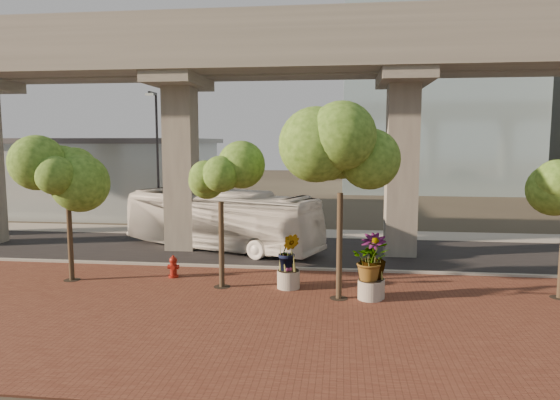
# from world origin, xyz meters

# --- Properties ---
(ground) EXTENTS (160.00, 160.00, 0.00)m
(ground) POSITION_xyz_m (0.00, 0.00, 0.00)
(ground) COLOR #312D24
(ground) RESTS_ON ground
(brick_plaza) EXTENTS (70.00, 13.00, 0.06)m
(brick_plaza) POSITION_xyz_m (0.00, -8.00, 0.03)
(brick_plaza) COLOR brown
(brick_plaza) RESTS_ON ground
(asphalt_road) EXTENTS (90.00, 8.00, 0.04)m
(asphalt_road) POSITION_xyz_m (0.00, 2.00, 0.02)
(asphalt_road) COLOR black
(asphalt_road) RESTS_ON ground
(curb_strip) EXTENTS (70.00, 0.25, 0.16)m
(curb_strip) POSITION_xyz_m (0.00, -2.00, 0.08)
(curb_strip) COLOR #9C9991
(curb_strip) RESTS_ON ground
(far_sidewalk) EXTENTS (90.00, 3.00, 0.06)m
(far_sidewalk) POSITION_xyz_m (0.00, 7.50, 0.03)
(far_sidewalk) COLOR #9C9991
(far_sidewalk) RESTS_ON ground
(transit_viaduct) EXTENTS (72.00, 5.60, 12.40)m
(transit_viaduct) POSITION_xyz_m (0.00, 2.00, 7.29)
(transit_viaduct) COLOR gray
(transit_viaduct) RESTS_ON ground
(station_pavilion) EXTENTS (23.00, 13.00, 6.30)m
(station_pavilion) POSITION_xyz_m (-20.00, 16.00, 3.22)
(station_pavilion) COLOR #A5B8BD
(station_pavilion) RESTS_ON ground
(transit_bus) EXTENTS (12.00, 7.09, 3.30)m
(transit_bus) POSITION_xyz_m (-3.84, 2.15, 1.65)
(transit_bus) COLOR white
(transit_bus) RESTS_ON ground
(fire_hydrant) EXTENTS (0.49, 0.44, 0.98)m
(fire_hydrant) POSITION_xyz_m (-4.49, -4.00, 0.53)
(fire_hydrant) COLOR maroon
(fire_hydrant) RESTS_ON ground
(planter_front) EXTENTS (2.09, 2.09, 2.29)m
(planter_front) POSITION_xyz_m (4.00, -6.07, 1.45)
(planter_front) COLOR gray
(planter_front) RESTS_ON ground
(planter_right) EXTENTS (2.33, 2.33, 2.49)m
(planter_right) POSITION_xyz_m (4.10, -5.87, 1.57)
(planter_right) COLOR #A19D91
(planter_right) RESTS_ON ground
(planter_left) EXTENTS (2.08, 2.08, 2.29)m
(planter_left) POSITION_xyz_m (0.75, -5.01, 1.45)
(planter_left) COLOR gray
(planter_left) RESTS_ON ground
(street_tree_far_west) EXTENTS (3.82, 3.82, 6.23)m
(street_tree_far_west) POSITION_xyz_m (-8.73, -4.99, 4.52)
(street_tree_far_west) COLOR #3F3424
(street_tree_far_west) RESTS_ON ground
(street_tree_near_west) EXTENTS (2.99, 2.99, 5.79)m
(street_tree_near_west) POSITION_xyz_m (-2.01, -5.18, 4.46)
(street_tree_near_west) COLOR #3F3424
(street_tree_near_west) RESTS_ON ground
(street_tree_near_east) EXTENTS (4.16, 4.16, 7.20)m
(street_tree_near_east) POSITION_xyz_m (2.82, -6.14, 5.34)
(street_tree_near_east) COLOR #3F3424
(street_tree_near_east) RESTS_ON ground
(streetlamp_west) EXTENTS (0.45, 1.33, 9.17)m
(streetlamp_west) POSITION_xyz_m (-9.23, 6.83, 5.35)
(streetlamp_west) COLOR #303035
(streetlamp_west) RESTS_ON ground
(streetlamp_east) EXTENTS (0.42, 1.23, 8.51)m
(streetlamp_east) POSITION_xyz_m (6.61, 6.47, 4.96)
(streetlamp_east) COLOR #323237
(streetlamp_east) RESTS_ON ground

